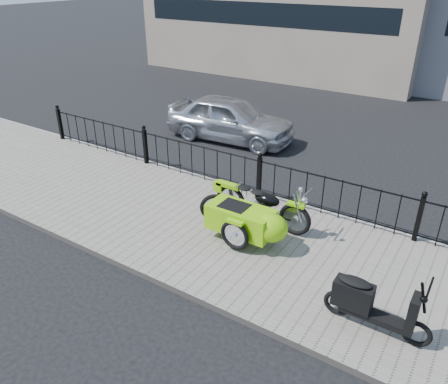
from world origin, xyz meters
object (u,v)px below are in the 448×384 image
Objects in this scene: motorcycle_sidecar at (252,218)px; scooter at (370,304)px; sedan_car at (230,119)px; spare_tire at (215,208)px.

motorcycle_sidecar is 2.83m from scooter.
motorcycle_sidecar is 0.56× the size of sedan_car.
motorcycle_sidecar is 1.04m from spare_tire.
sedan_car is at bearing 136.10° from scooter.
sedan_car is (-2.50, 4.58, 0.26)m from spare_tire.
sedan_car reaches higher than spare_tire.
motorcycle_sidecar is at bearing -148.22° from sedan_car.
motorcycle_sidecar is 1.44× the size of scooter.
scooter is 0.39× the size of sedan_car.
motorcycle_sidecar is at bearing -10.60° from spare_tire.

